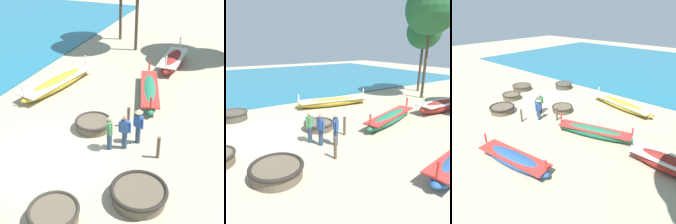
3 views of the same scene
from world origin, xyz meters
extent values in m
plane|color=tan|center=(0.00, 0.00, 0.00)|extent=(80.00, 80.00, 0.00)
cube|color=teal|center=(-19.61, 4.00, 0.05)|extent=(28.00, 52.00, 0.10)
cylinder|color=#4C473F|center=(-3.79, -1.11, 0.25)|extent=(1.66, 1.66, 0.50)
torus|color=#42382B|center=(-3.79, -1.11, 0.50)|extent=(1.79, 1.79, 0.13)
cylinder|color=brown|center=(0.64, 2.71, 0.21)|extent=(1.59, 1.59, 0.42)
torus|color=#332D26|center=(0.64, 2.71, 0.42)|extent=(1.72, 1.72, 0.13)
cylinder|color=brown|center=(3.98, -0.82, 0.23)|extent=(1.86, 1.86, 0.46)
torus|color=#28231E|center=(3.98, -0.82, 0.46)|extent=(2.00, 2.00, 0.15)
cylinder|color=red|center=(7.70, 3.21, 0.90)|extent=(0.10, 0.10, 0.59)
ellipsoid|color=maroon|center=(2.40, 11.83, 0.40)|extent=(1.24, 4.67, 0.80)
cube|color=silver|center=(2.40, 11.83, 0.65)|extent=(1.29, 4.30, 0.06)
cylinder|color=silver|center=(2.38, 9.69, 1.11)|extent=(0.10, 0.10, 0.72)
ellipsoid|color=#237551|center=(2.16, 6.89, 0.32)|extent=(2.37, 5.18, 0.64)
cube|color=red|center=(2.16, 6.89, 0.53)|extent=(2.28, 4.80, 0.06)
cylinder|color=red|center=(1.48, 9.16, 0.88)|extent=(0.10, 0.10, 0.58)
cylinder|color=red|center=(2.85, 4.63, 0.88)|extent=(0.10, 0.10, 0.58)
ellipsoid|color=gold|center=(-3.15, 6.02, 0.32)|extent=(2.27, 6.00, 0.64)
cube|color=silver|center=(-3.15, 6.02, 0.52)|extent=(2.23, 5.54, 0.06)
cylinder|color=silver|center=(-2.65, 8.68, 0.87)|extent=(0.10, 0.10, 0.57)
cylinder|color=silver|center=(-3.64, 3.37, 0.87)|extent=(0.10, 0.10, 0.57)
cylinder|color=#2D425B|center=(2.91, 2.42, 0.41)|extent=(0.22, 0.22, 0.82)
cube|color=#33569E|center=(2.91, 2.42, 1.09)|extent=(0.40, 0.33, 0.54)
sphere|color=tan|center=(2.91, 2.42, 1.47)|extent=(0.20, 0.20, 0.20)
cylinder|color=#33569E|center=(3.11, 2.34, 1.04)|extent=(0.09, 0.09, 0.48)
cylinder|color=#33569E|center=(2.70, 2.50, 1.04)|extent=(0.09, 0.09, 0.48)
cone|color=#D1BC84|center=(2.91, 2.42, 1.60)|extent=(0.36, 0.36, 0.14)
cylinder|color=#2D425B|center=(1.94, 1.53, 0.41)|extent=(0.22, 0.22, 0.82)
cube|color=#4C8E56|center=(1.94, 1.53, 1.09)|extent=(0.36, 0.40, 0.54)
sphere|color=tan|center=(1.94, 1.53, 1.47)|extent=(0.20, 0.20, 0.20)
cylinder|color=#4C8E56|center=(1.83, 1.72, 1.04)|extent=(0.09, 0.09, 0.48)
cylinder|color=#4C8E56|center=(2.05, 1.34, 1.04)|extent=(0.09, 0.09, 0.48)
cylinder|color=#2D425B|center=(2.51, 1.83, 0.41)|extent=(0.22, 0.22, 0.82)
cube|color=#33569E|center=(2.51, 1.83, 1.09)|extent=(0.37, 0.27, 0.54)
sphere|color=#A37556|center=(2.51, 1.83, 1.47)|extent=(0.20, 0.20, 0.20)
cylinder|color=#33569E|center=(2.72, 1.86, 1.04)|extent=(0.09, 0.09, 0.48)
cylinder|color=#33569E|center=(2.29, 1.80, 1.04)|extent=(0.09, 0.09, 0.48)
cylinder|color=brown|center=(4.00, 1.71, 0.50)|extent=(0.14, 0.14, 1.00)
cylinder|color=brown|center=(2.11, 3.50, 0.51)|extent=(0.14, 0.14, 1.02)
cylinder|color=#4C3D2D|center=(-1.03, 14.23, 2.98)|extent=(0.24, 0.24, 5.97)
sphere|color=#286033|center=(-1.03, 14.23, 7.43)|extent=(4.18, 4.18, 4.18)
cylinder|color=#4C3D2D|center=(-3.14, 16.44, 2.34)|extent=(0.24, 0.24, 4.67)
sphere|color=#286033|center=(-3.14, 16.44, 5.81)|extent=(3.27, 3.27, 3.27)
camera|label=1|loc=(6.03, -8.40, 8.02)|focal=50.00mm
camera|label=2|loc=(11.02, -2.75, 4.70)|focal=35.00mm
camera|label=3|loc=(12.63, 13.62, 7.53)|focal=35.00mm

